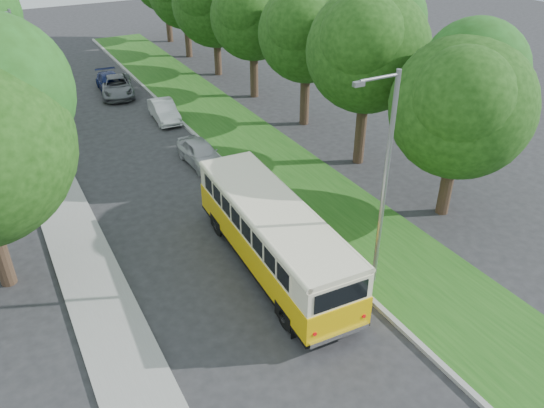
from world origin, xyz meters
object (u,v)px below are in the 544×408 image
lamppost_near (383,179)px  car_silver (201,153)px  lamppost_far (23,77)px  car_grey (117,86)px  car_white (164,111)px  car_blue (111,83)px  vintage_bus (273,237)px

lamppost_near → car_silver: (-1.69, 12.29, -3.72)m
lamppost_far → car_grey: 9.91m
lamppost_far → car_white: (7.58, 0.75, -3.50)m
lamppost_near → car_blue: lamppost_near is taller
lamppost_far → vintage_bus: bearing=-68.7°
lamppost_near → car_blue: size_ratio=1.91×
car_silver → car_grey: 13.14m
vintage_bus → car_blue: (-0.16, 23.84, -0.80)m
car_silver → car_white: size_ratio=1.01×
lamppost_far → car_silver: (7.21, -6.21, -3.47)m
car_white → car_blue: bearing=106.3°
lamppost_far → car_silver: lamppost_far is taller
lamppost_near → lamppost_far: size_ratio=1.07×
car_white → car_blue: 7.36m
lamppost_near → car_white: size_ratio=2.14×
car_grey → lamppost_far: bearing=-121.5°
car_white → car_silver: bearing=-88.7°
lamppost_far → vintage_bus: lamppost_far is taller
lamppost_far → car_white: bearing=5.6°
car_silver → car_blue: (-1.17, 14.16, -0.04)m
lamppost_near → car_grey: bearing=96.0°
lamppost_near → car_silver: lamppost_near is taller
car_blue → car_white: bearing=-73.6°
vintage_bus → car_white: size_ratio=2.53×
car_white → vintage_bus: bearing=-90.4°
lamppost_near → vintage_bus: 4.78m
lamppost_near → lamppost_far: bearing=115.7°
car_blue → lamppost_far: bearing=-122.9°
car_silver → lamppost_far: bearing=137.1°
car_grey → car_blue: bearing=110.2°
lamppost_near → car_white: 19.65m
car_silver → car_blue: car_silver is taller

